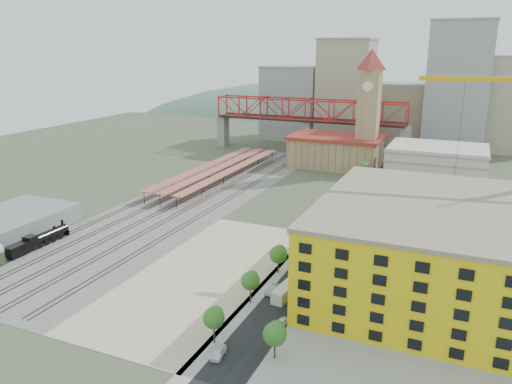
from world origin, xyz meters
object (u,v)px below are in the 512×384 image
at_px(locomotive, 40,239).
at_px(site_trailer_c, 310,261).
at_px(clock_tower, 369,99).
at_px(car_0, 218,353).
at_px(site_trailer_b, 306,267).
at_px(construction_building, 433,248).
at_px(site_trailer_d, 329,238).
at_px(site_trailer_a, 287,290).

distance_m(locomotive, site_trailer_c, 67.84).
bearing_deg(clock_tower, locomotive, -116.85).
xyz_separation_m(site_trailer_c, car_0, (-3.00, -39.38, -0.62)).
bearing_deg(site_trailer_b, construction_building, 9.95).
height_order(construction_building, site_trailer_c, construction_building).
xyz_separation_m(clock_tower, site_trailer_b, (8.00, -101.96, -27.51)).
relative_size(site_trailer_c, site_trailer_d, 0.97).
relative_size(clock_tower, site_trailer_b, 6.00).
xyz_separation_m(site_trailer_a, site_trailer_d, (0.00, 31.01, 0.10)).
relative_size(site_trailer_a, site_trailer_d, 0.93).
relative_size(site_trailer_b, site_trailer_c, 0.88).
relative_size(site_trailer_b, site_trailer_d, 0.85).
distance_m(construction_building, site_trailer_c, 27.24).
distance_m(construction_building, car_0, 48.80).
bearing_deg(site_trailer_d, site_trailer_b, -101.59).
bearing_deg(site_trailer_a, clock_tower, 99.79).
bearing_deg(clock_tower, site_trailer_c, -85.37).
distance_m(site_trailer_b, car_0, 36.43).
height_order(clock_tower, site_trailer_c, clock_tower).
height_order(clock_tower, car_0, clock_tower).
relative_size(clock_tower, site_trailer_a, 5.50).
relative_size(site_trailer_a, car_0, 2.21).
xyz_separation_m(clock_tower, locomotive, (-58.00, -114.57, -26.84)).
height_order(site_trailer_c, car_0, site_trailer_c).
relative_size(clock_tower, site_trailer_c, 5.27).
distance_m(construction_building, locomotive, 93.45).
xyz_separation_m(site_trailer_d, car_0, (-3.00, -54.85, -0.67)).
bearing_deg(construction_building, site_trailer_b, -175.67).
distance_m(locomotive, site_trailer_b, 67.20).
bearing_deg(site_trailer_d, site_trailer_a, -101.59).
distance_m(clock_tower, site_trailer_b, 105.91).
bearing_deg(construction_building, car_0, -127.15).
relative_size(construction_building, locomotive, 2.54).
distance_m(locomotive, site_trailer_a, 66.00).
bearing_deg(locomotive, site_trailer_b, 10.81).
height_order(site_trailer_b, site_trailer_d, site_trailer_d).
height_order(site_trailer_d, car_0, site_trailer_d).
bearing_deg(site_trailer_c, site_trailer_a, -87.11).
distance_m(site_trailer_b, site_trailer_c, 3.09).
bearing_deg(locomotive, site_trailer_a, 0.12).
xyz_separation_m(site_trailer_b, car_0, (-3.00, -36.30, -0.46)).
bearing_deg(site_trailer_b, site_trailer_c, 95.62).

